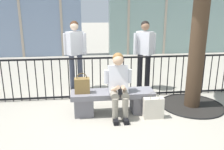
{
  "coord_description": "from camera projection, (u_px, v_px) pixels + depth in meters",
  "views": [
    {
      "loc": [
        -0.52,
        -4.2,
        2.0
      ],
      "look_at": [
        0.0,
        0.1,
        0.75
      ],
      "focal_mm": 37.35,
      "sensor_mm": 36.0,
      "label": 1
    }
  ],
  "objects": [
    {
      "name": "plaza_railing",
      "position": [
        108.0,
        77.0,
        5.3
      ],
      "size": [
        7.44,
        0.04,
        0.96
      ],
      "color": "black",
      "rests_on": "ground"
    },
    {
      "name": "bystander_at_railing",
      "position": [
        75.0,
        50.0,
        5.7
      ],
      "size": [
        0.55,
        0.4,
        1.71
      ],
      "color": "#383D4C",
      "rests_on": "ground"
    },
    {
      "name": "shopping_bag",
      "position": [
        153.0,
        108.0,
        4.35
      ],
      "size": [
        0.37,
        0.15,
        0.51
      ],
      "color": "beige",
      "rests_on": "ground"
    },
    {
      "name": "stone_bench",
      "position": [
        113.0,
        100.0,
        4.55
      ],
      "size": [
        1.6,
        0.44,
        0.45
      ],
      "color": "slate",
      "rests_on": "ground"
    },
    {
      "name": "ground_plane",
      "position": [
        113.0,
        113.0,
        4.62
      ],
      "size": [
        60.0,
        60.0,
        0.0
      ],
      "primitive_type": "plane",
      "color": "#A8A091"
    },
    {
      "name": "handbag_on_bench",
      "position": [
        82.0,
        85.0,
        4.38
      ],
      "size": [
        0.28,
        0.17,
        0.39
      ],
      "color": "olive",
      "rests_on": "stone_bench"
    },
    {
      "name": "seated_person_with_phone",
      "position": [
        119.0,
        83.0,
        4.33
      ],
      "size": [
        0.52,
        0.66,
        1.21
      ],
      "color": "gray",
      "rests_on": "ground"
    },
    {
      "name": "bystander_further_back",
      "position": [
        144.0,
        50.0,
        5.72
      ],
      "size": [
        0.55,
        0.43,
        1.71
      ],
      "color": "black",
      "rests_on": "ground"
    }
  ]
}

